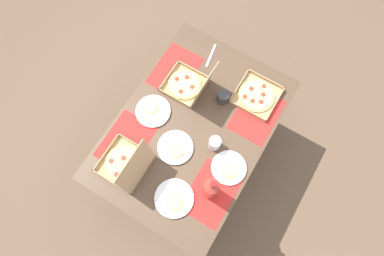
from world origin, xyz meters
name	(u,v)px	position (x,y,z in m)	size (l,w,h in m)	color
ground_plane	(192,155)	(0.00, 0.00, 0.00)	(6.00, 6.00, 0.00)	brown
dining_table	(192,133)	(0.00, 0.00, 0.61)	(1.32, 0.93, 0.72)	#3F3328
placemat_near_left	(175,70)	(-0.30, -0.31, 0.72)	(0.36, 0.26, 0.00)	red
placemat_near_right	(126,142)	(0.30, -0.31, 0.72)	(0.36, 0.26, 0.00)	red
placemat_far_left	(257,115)	(-0.30, 0.31, 0.72)	(0.36, 0.26, 0.00)	red
placemat_far_right	(211,193)	(0.30, 0.31, 0.72)	(0.36, 0.26, 0.00)	red
pizza_box_center	(257,96)	(-0.41, 0.25, 0.74)	(0.27, 0.27, 0.04)	tan
pizza_box_corner_left	(189,85)	(-0.23, -0.17, 0.77)	(0.25, 0.30, 0.28)	tan
pizza_box_corner_right	(127,164)	(0.42, -0.21, 0.77)	(0.28, 0.28, 0.31)	tan
plate_middle	(229,168)	(0.11, 0.33, 0.73)	(0.22, 0.22, 0.03)	white
plate_near_left	(174,199)	(0.44, 0.14, 0.73)	(0.24, 0.24, 0.03)	white
plate_far_left	(175,148)	(0.17, -0.02, 0.73)	(0.23, 0.23, 0.03)	white
plate_near_right	(153,111)	(0.03, -0.28, 0.73)	(0.23, 0.23, 0.03)	white
soda_bottle	(211,188)	(0.29, 0.30, 0.86)	(0.09, 0.09, 0.32)	#B2382D
cup_spare	(215,143)	(0.03, 0.18, 0.78)	(0.08, 0.08, 0.10)	silver
cup_red	(223,97)	(-0.27, 0.07, 0.77)	(0.08, 0.08, 0.09)	#333338
fork_by_far_right	(211,56)	(-0.52, -0.16, 0.73)	(0.19, 0.02, 0.01)	#B7B7BC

